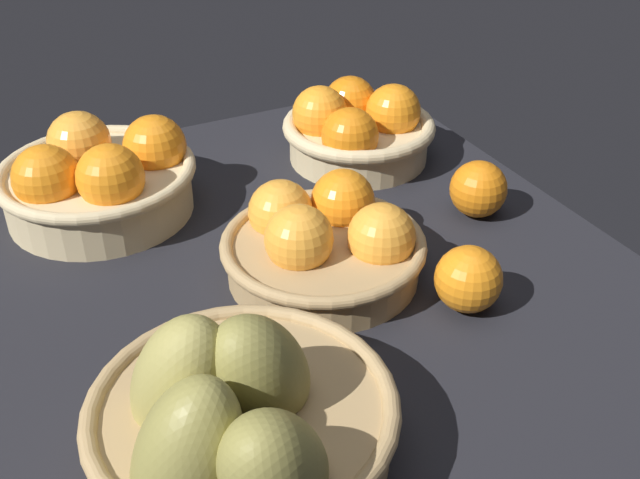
# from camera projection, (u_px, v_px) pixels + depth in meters

# --- Properties ---
(market_tray) EXTENTS (0.84, 0.72, 0.03)m
(market_tray) POSITION_uv_depth(u_px,v_px,m) (301.00, 285.00, 0.85)
(market_tray) COLOR black
(market_tray) RESTS_ON ground
(basket_far_left) EXTENTS (0.21, 0.21, 0.11)m
(basket_far_left) POSITION_uv_depth(u_px,v_px,m) (356.00, 129.00, 1.05)
(basket_far_left) COLOR #D3BC8C
(basket_far_left) RESTS_ON market_tray
(basket_near_right_pears) EXTENTS (0.28, 0.25, 0.16)m
(basket_near_right_pears) POSITION_uv_depth(u_px,v_px,m) (235.00, 423.00, 0.59)
(basket_near_right_pears) COLOR tan
(basket_near_right_pears) RESTS_ON market_tray
(basket_near_left) EXTENTS (0.24, 0.24, 0.11)m
(basket_near_left) POSITION_uv_depth(u_px,v_px,m) (99.00, 178.00, 0.93)
(basket_near_left) COLOR #D3BC8C
(basket_near_left) RESTS_ON market_tray
(basket_center) EXTENTS (0.22, 0.22, 0.10)m
(basket_center) POSITION_uv_depth(u_px,v_px,m) (324.00, 242.00, 0.83)
(basket_center) COLOR tan
(basket_center) RESTS_ON market_tray
(loose_orange_front_gap) EXTENTS (0.07, 0.07, 0.07)m
(loose_orange_front_gap) POSITION_uv_depth(u_px,v_px,m) (478.00, 189.00, 0.93)
(loose_orange_front_gap) COLOR orange
(loose_orange_front_gap) RESTS_ON market_tray
(loose_orange_back_gap) EXTENTS (0.07, 0.07, 0.07)m
(loose_orange_back_gap) POSITION_uv_depth(u_px,v_px,m) (468.00, 279.00, 0.78)
(loose_orange_back_gap) COLOR orange
(loose_orange_back_gap) RESTS_ON market_tray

